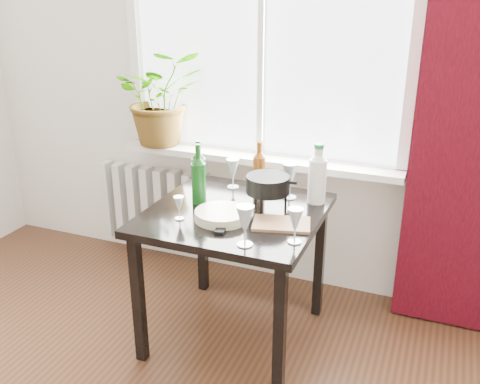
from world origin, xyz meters
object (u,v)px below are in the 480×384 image
at_px(wine_bottle_left, 199,169).
at_px(fondue_pot, 268,192).
at_px(wineglass_front_right, 245,225).
at_px(cleaning_bottle, 318,173).
at_px(wineglass_back_left, 233,173).
at_px(bottle_amber, 259,166).
at_px(wineglass_far_right, 295,225).
at_px(wineglass_back_center, 290,180).
at_px(plate_stack, 222,215).
at_px(wine_bottle_right, 199,174).
at_px(cutting_board, 281,224).
at_px(wineglass_front_left, 179,208).
at_px(tv_remote, 222,227).
at_px(radiator, 155,207).
at_px(table, 235,227).
at_px(potted_plant, 161,97).

distance_m(wine_bottle_left, fondue_pot, 0.39).
xyz_separation_m(wine_bottle_left, wineglass_front_right, (0.43, -0.44, -0.06)).
relative_size(cleaning_bottle, wineglass_back_left, 1.91).
relative_size(bottle_amber, wineglass_far_right, 1.68).
bearing_deg(wineglass_front_right, wineglass_back_center, 88.17).
xyz_separation_m(cleaning_bottle, plate_stack, (-0.37, -0.38, -0.14)).
bearing_deg(wineglass_far_right, wineglass_back_left, 134.28).
bearing_deg(wine_bottle_right, cutting_board, -12.67).
height_order(cleaning_bottle, wineglass_front_left, cleaning_bottle).
relative_size(bottle_amber, fondue_pot, 1.10).
bearing_deg(tv_remote, wine_bottle_right, 122.01).
bearing_deg(wine_bottle_left, radiator, 139.13).
bearing_deg(wineglass_back_left, table, -65.88).
distance_m(wine_bottle_right, cleaning_bottle, 0.61).
relative_size(radiator, bottle_amber, 2.87).
distance_m(table, wineglass_front_right, 0.42).
height_order(wineglass_front_right, cutting_board, wineglass_front_right).
bearing_deg(wineglass_back_left, wineglass_far_right, -45.72).
bearing_deg(wine_bottle_left, wineglass_far_right, -28.22).
xyz_separation_m(wineglass_far_right, fondue_pot, (-0.24, 0.32, 0.00)).
relative_size(wineglass_front_left, cutting_board, 0.44).
height_order(fondue_pot, tv_remote, fondue_pot).
bearing_deg(wine_bottle_right, wineglass_front_left, -89.33).
bearing_deg(wineglass_front_left, potted_plant, 123.62).
relative_size(radiator, cutting_board, 2.98).
xyz_separation_m(potted_plant, wineglass_back_left, (0.61, -0.31, -0.32)).
distance_m(wineglass_front_left, plate_stack, 0.21).
xyz_separation_m(radiator, wineglass_front_right, (1.03, -0.96, 0.45)).
relative_size(wine_bottle_right, wineglass_back_center, 1.60).
relative_size(bottle_amber, wineglass_back_left, 1.64).
relative_size(bottle_amber, wineglass_front_left, 2.34).
xyz_separation_m(radiator, bottle_amber, (0.86, -0.31, 0.50)).
bearing_deg(bottle_amber, wine_bottle_left, -141.52).
distance_m(wineglass_front_left, tv_remote, 0.24).
relative_size(potted_plant, tv_remote, 3.87).
bearing_deg(wineglass_front_right, bottle_amber, 104.73).
xyz_separation_m(plate_stack, cutting_board, (0.29, 0.04, -0.01)).
height_order(wine_bottle_left, wineglass_front_right, wine_bottle_left).
height_order(wineglass_far_right, plate_stack, wineglass_far_right).
height_order(radiator, wineglass_back_center, wineglass_back_center).
bearing_deg(cleaning_bottle, tv_remote, -124.71).
distance_m(plate_stack, tv_remote, 0.10).
xyz_separation_m(fondue_pot, tv_remote, (-0.12, -0.31, -0.08)).
xyz_separation_m(wineglass_back_left, wineglass_front_left, (-0.08, -0.49, -0.03)).
xyz_separation_m(bottle_amber, wineglass_back_left, (-0.15, -0.02, -0.05)).
distance_m(wine_bottle_right, wineglass_back_center, 0.48).
xyz_separation_m(wineglass_front_left, tv_remote, (0.23, -0.02, -0.05)).
bearing_deg(cleaning_bottle, bottle_amber, 170.48).
height_order(table, cutting_board, cutting_board).
distance_m(cleaning_bottle, plate_stack, 0.55).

